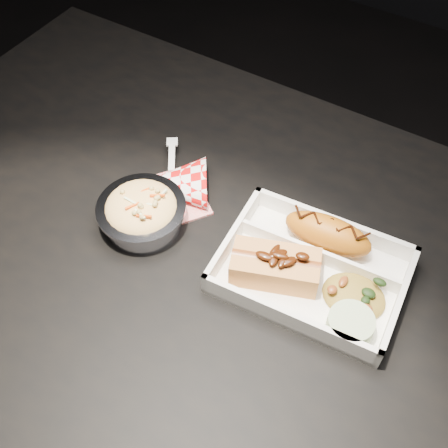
{
  "coord_description": "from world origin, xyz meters",
  "views": [
    {
      "loc": [
        0.27,
        -0.38,
        1.42
      ],
      "look_at": [
        0.02,
        0.02,
        0.81
      ],
      "focal_mm": 45.0,
      "sensor_mm": 36.0,
      "label": 1
    }
  ],
  "objects": [
    {
      "name": "floor",
      "position": [
        0.0,
        0.0,
        -0.03
      ],
      "size": [
        4.0,
        4.0,
        0.05
      ],
      "primitive_type": "cube",
      "color": "black",
      "rests_on": "ground"
    },
    {
      "name": "dining_table",
      "position": [
        0.0,
        0.0,
        0.66
      ],
      "size": [
        1.2,
        0.8,
        0.75
      ],
      "color": "black",
      "rests_on": "ground"
    },
    {
      "name": "food_tray",
      "position": [
        0.15,
        0.04,
        0.76
      ],
      "size": [
        0.26,
        0.2,
        0.04
      ],
      "rotation": [
        0.0,
        0.0,
        0.08
      ],
      "color": "white",
      "rests_on": "dining_table"
    },
    {
      "name": "fried_pastry",
      "position": [
        0.14,
        0.1,
        0.78
      ],
      "size": [
        0.13,
        0.06,
        0.05
      ],
      "primitive_type": "ellipsoid",
      "rotation": [
        0.0,
        0.0,
        0.08
      ],
      "color": "#B96412",
      "rests_on": "food_tray"
    },
    {
      "name": "hotdog",
      "position": [
        0.1,
        0.01,
        0.78
      ],
      "size": [
        0.13,
        0.1,
        0.06
      ],
      "rotation": [
        0.0,
        0.0,
        0.36
      ],
      "color": "#C88444",
      "rests_on": "food_tray"
    },
    {
      "name": "fried_rice_mound",
      "position": [
        0.21,
        0.04,
        0.77
      ],
      "size": [
        0.09,
        0.08,
        0.03
      ],
      "primitive_type": "ellipsoid",
      "rotation": [
        0.0,
        0.0,
        0.08
      ],
      "color": "olive",
      "rests_on": "food_tray"
    },
    {
      "name": "cupcake_liner",
      "position": [
        0.23,
        -0.01,
        0.77
      ],
      "size": [
        0.06,
        0.06,
        0.03
      ],
      "primitive_type": "cylinder",
      "color": "#AABF90",
      "rests_on": "food_tray"
    },
    {
      "name": "foil_coleslaw_cup",
      "position": [
        -0.11,
        -0.0,
        0.78
      ],
      "size": [
        0.13,
        0.13,
        0.07
      ],
      "color": "silver",
      "rests_on": "dining_table"
    },
    {
      "name": "napkin_fork",
      "position": [
        -0.11,
        0.07,
        0.77
      ],
      "size": [
        0.15,
        0.17,
        0.1
      ],
      "rotation": [
        0.0,
        0.0,
        -0.98
      ],
      "color": "red",
      "rests_on": "dining_table"
    }
  ]
}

